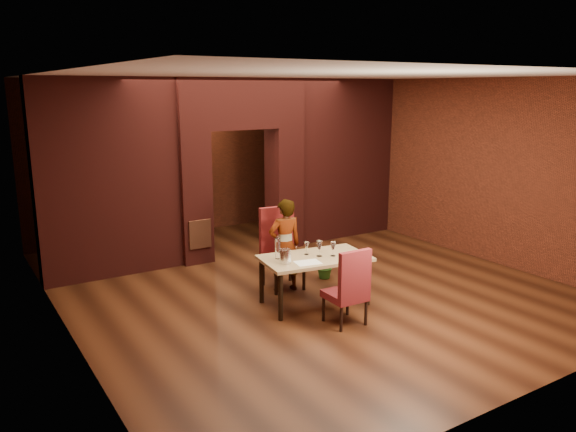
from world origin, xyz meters
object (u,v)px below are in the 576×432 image
chair_far (283,249)px  wine_glass_c (333,249)px  wine_glass_b (319,249)px  potted_plant (325,266)px  wine_bucket (285,256)px  dining_table (315,280)px  person_seated (285,245)px  wine_glass_a (306,248)px  chair_near (345,286)px  water_bottle (278,248)px

chair_far → wine_glass_c: 0.97m
wine_glass_b → potted_plant: 1.27m
wine_glass_c → wine_bucket: bearing=174.2°
dining_table → wine_glass_b: 0.47m
person_seated → potted_plant: bearing=-163.5°
person_seated → wine_glass_a: size_ratio=7.60×
chair_near → wine_glass_b: (0.12, 0.75, 0.30)m
dining_table → wine_bucket: 0.68m
wine_glass_b → water_bottle: water_bottle is taller
wine_glass_c → water_bottle: size_ratio=0.66×
wine_bucket → wine_glass_c: bearing=-5.8°
water_bottle → wine_glass_b: bearing=-21.3°
wine_bucket → wine_glass_b: bearing=1.5°
chair_near → water_bottle: size_ratio=3.30×
wine_bucket → potted_plant: bearing=33.7°
wine_glass_b → potted_plant: (0.72, 0.85, -0.61)m
person_seated → wine_glass_c: size_ratio=6.90×
chair_far → potted_plant: chair_far is taller
chair_near → wine_glass_a: chair_near is taller
dining_table → wine_bucket: (-0.51, -0.04, 0.45)m
wine_bucket → water_bottle: (0.02, 0.23, 0.06)m
wine_bucket → water_bottle: size_ratio=0.61×
potted_plant → wine_bucket: bearing=-146.3°
wine_glass_c → water_bottle: water_bottle is taller
chair_far → water_bottle: bearing=-121.5°
person_seated → wine_bucket: (-0.45, -0.74, 0.09)m
wine_glass_a → wine_glass_b: wine_glass_b is taller
person_seated → wine_glass_b: (0.12, -0.72, 0.11)m
chair_near → wine_glass_b: bearing=-97.3°
wine_glass_c → potted_plant: wine_glass_c is taller
chair_far → potted_plant: size_ratio=3.04×
dining_table → potted_plant: 1.15m
chair_far → chair_near: 1.58m
person_seated → potted_plant: 0.99m
dining_table → wine_glass_a: bearing=115.2°
wine_glass_b → wine_glass_c: size_ratio=1.10×
potted_plant → wine_glass_c: bearing=-120.2°
wine_glass_b → water_bottle: 0.60m
chair_far → water_bottle: chair_far is taller
wine_glass_a → wine_glass_b: 0.20m
water_bottle → potted_plant: size_ratio=0.77×
wine_glass_c → potted_plant: (0.55, 0.94, -0.60)m
wine_glass_c → potted_plant: size_ratio=0.51×
dining_table → water_bottle: 0.74m
chair_near → wine_glass_a: size_ratio=5.55×
chair_far → potted_plant: (0.80, 0.02, -0.41)m
dining_table → wine_glass_c: wine_glass_c is taller
wine_glass_b → dining_table: bearing=160.9°
person_seated → wine_bucket: bearing=66.3°
dining_table → person_seated: bearing=103.4°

